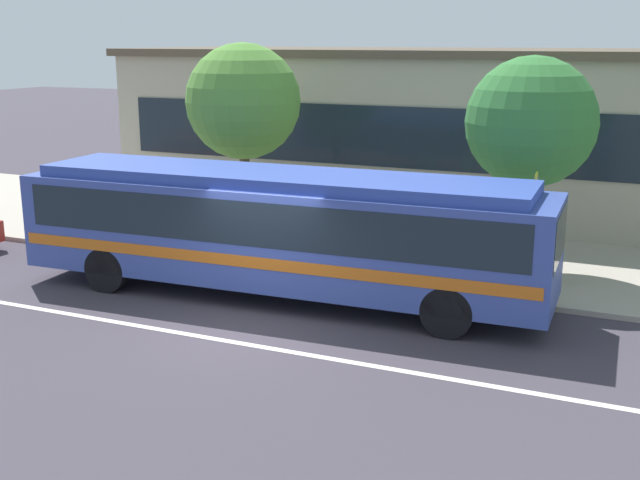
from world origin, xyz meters
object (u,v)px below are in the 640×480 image
at_px(pedestrian_waiting_near_sign, 546,239).
at_px(pedestrian_walking_along_curb, 382,227).
at_px(bus_stop_sign, 534,217).
at_px(pedestrian_standing_by_tree, 313,225).
at_px(street_tree_near_stop, 243,102).
at_px(transit_bus, 279,225).
at_px(street_tree_mid_block, 531,123).

height_order(pedestrian_waiting_near_sign, pedestrian_walking_along_curb, pedestrian_waiting_near_sign).
xyz_separation_m(pedestrian_waiting_near_sign, bus_stop_sign, (-0.17, -0.85, 0.67)).
xyz_separation_m(pedestrian_waiting_near_sign, pedestrian_walking_along_curb, (-3.73, -0.32, -0.01)).
xyz_separation_m(pedestrian_standing_by_tree, bus_stop_sign, (5.11, 0.00, 0.65)).
xyz_separation_m(pedestrian_waiting_near_sign, street_tree_near_stop, (-8.10, 0.94, 2.70)).
bearing_deg(pedestrian_waiting_near_sign, transit_bus, -150.03).
relative_size(transit_bus, pedestrian_waiting_near_sign, 6.80).
bearing_deg(street_tree_mid_block, bus_stop_sign, -75.12).
xyz_separation_m(street_tree_near_stop, street_tree_mid_block, (7.49, -0.12, -0.24)).
height_order(bus_stop_sign, street_tree_near_stop, street_tree_near_stop).
distance_m(pedestrian_walking_along_curb, bus_stop_sign, 3.66).
bearing_deg(pedestrian_standing_by_tree, street_tree_near_stop, 147.65).
bearing_deg(street_tree_mid_block, pedestrian_walking_along_curb, -159.85).
xyz_separation_m(bus_stop_sign, street_tree_mid_block, (-0.44, 1.66, 1.79)).
bearing_deg(transit_bus, pedestrian_walking_along_curb, 62.08).
xyz_separation_m(transit_bus, bus_stop_sign, (4.95, 2.11, 0.19)).
bearing_deg(pedestrian_walking_along_curb, pedestrian_standing_by_tree, -161.36).
relative_size(pedestrian_waiting_near_sign, street_tree_near_stop, 0.33).
relative_size(transit_bus, street_tree_near_stop, 2.22).
relative_size(pedestrian_waiting_near_sign, pedestrian_walking_along_curb, 1.01).
distance_m(transit_bus, pedestrian_walking_along_curb, 3.02).
height_order(pedestrian_waiting_near_sign, bus_stop_sign, bus_stop_sign).
bearing_deg(street_tree_near_stop, pedestrian_waiting_near_sign, -6.64).
bearing_deg(pedestrian_standing_by_tree, pedestrian_waiting_near_sign, 9.11).
relative_size(pedestrian_walking_along_curb, street_tree_near_stop, 0.32).
height_order(transit_bus, pedestrian_walking_along_curb, transit_bus).
distance_m(pedestrian_standing_by_tree, street_tree_near_stop, 4.28).
relative_size(pedestrian_waiting_near_sign, street_tree_mid_block, 0.34).
bearing_deg(bus_stop_sign, pedestrian_standing_by_tree, -179.99).
relative_size(pedestrian_walking_along_curb, pedestrian_standing_by_tree, 0.97).
height_order(transit_bus, street_tree_mid_block, street_tree_mid_block).
relative_size(pedestrian_walking_along_curb, bus_stop_sign, 0.65).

